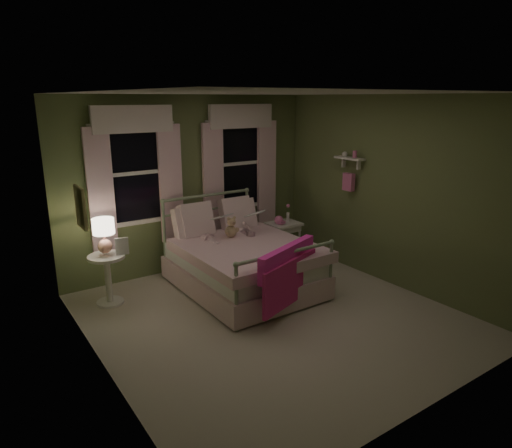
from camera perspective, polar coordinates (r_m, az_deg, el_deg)
room_shell at (r=5.17m, az=2.24°, el=1.48°), size 4.20×4.20×4.20m
bed at (r=6.27m, az=-1.81°, el=-4.72°), size 1.58×2.04×1.18m
pink_throw at (r=5.41m, az=4.09°, el=-5.57°), size 1.06×0.52×0.71m
child_left at (r=6.32m, az=-6.05°, el=0.39°), size 0.27×0.19×0.68m
child_right at (r=6.60m, az=-1.78°, el=0.90°), size 0.34×0.28×0.64m
book_left at (r=6.10m, az=-4.94°, el=0.34°), size 0.22×0.15×0.26m
book_right at (r=6.39m, az=-0.57°, el=0.72°), size 0.23×0.19×0.26m
teddy_bear at (r=6.36m, az=-3.12°, el=-0.59°), size 0.22×0.18×0.30m
nightstand_left at (r=6.09m, az=-18.06°, el=-5.80°), size 0.46×0.46×0.65m
table_lamp at (r=5.92m, az=-18.49°, el=-0.96°), size 0.27×0.27×0.45m
book_nightstand at (r=5.96m, az=-17.11°, el=-3.72°), size 0.21×0.26×0.02m
nightstand_right at (r=7.22m, az=3.49°, el=-0.61°), size 0.50×0.40×0.64m
pink_toy at (r=7.12m, az=2.90°, el=0.48°), size 0.14×0.19×0.14m
bud_vase at (r=7.27m, az=4.02°, el=1.44°), size 0.06×0.06×0.28m
window_left at (r=6.49m, az=-14.82°, el=6.75°), size 1.34×0.13×1.96m
window_right at (r=7.23m, az=-1.97°, el=8.11°), size 1.34×0.13×1.96m
wall_shelf at (r=6.88m, az=11.56°, el=6.60°), size 0.15×0.50×0.60m
framed_picture at (r=4.85m, az=-21.06°, el=1.94°), size 0.03×0.32×0.42m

